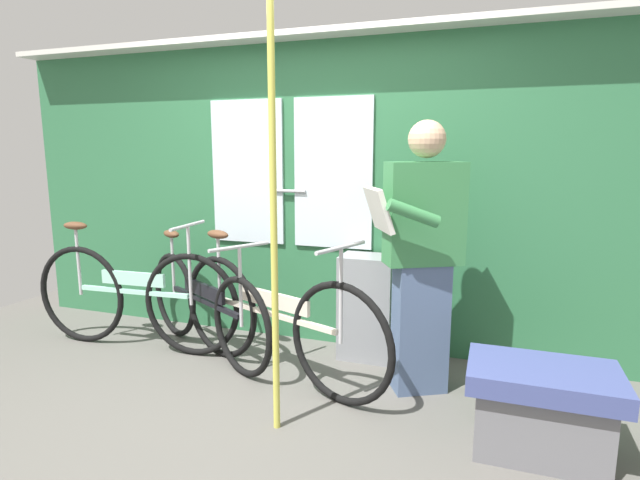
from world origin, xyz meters
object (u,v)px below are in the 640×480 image
(bicycle_by_pole, at_px, (204,305))
(handrail_pole, at_px, (274,221))
(passenger_reading_newspaper, at_px, (421,253))
(trash_bin_by_wall, at_px, (367,307))
(bench_seat_corner, at_px, (541,408))
(bicycle_near_door, at_px, (133,297))
(bicycle_leaning_behind, at_px, (273,320))

(bicycle_by_pole, height_order, handrail_pole, handrail_pole)
(bicycle_by_pole, bearing_deg, handrail_pole, -10.29)
(bicycle_by_pole, height_order, passenger_reading_newspaper, passenger_reading_newspaper)
(trash_bin_by_wall, height_order, bench_seat_corner, trash_bin_by_wall)
(bench_seat_corner, bearing_deg, bicycle_by_pole, 165.90)
(bicycle_by_pole, bearing_deg, bicycle_near_door, -140.51)
(bicycle_near_door, height_order, handrail_pole, handrail_pole)
(bicycle_leaning_behind, height_order, passenger_reading_newspaper, passenger_reading_newspaper)
(bicycle_near_door, relative_size, trash_bin_by_wall, 2.29)
(passenger_reading_newspaper, distance_m, bench_seat_corner, 1.04)
(bicycle_leaning_behind, xyz_separation_m, bench_seat_corner, (1.58, -0.35, -0.15))
(handrail_pole, bearing_deg, bench_seat_corner, 8.84)
(bicycle_near_door, height_order, passenger_reading_newspaper, passenger_reading_newspaper)
(bicycle_leaning_behind, relative_size, handrail_pole, 0.76)
(bicycle_leaning_behind, height_order, bench_seat_corner, bicycle_leaning_behind)
(handrail_pole, distance_m, bench_seat_corner, 1.60)
(bicycle_near_door, relative_size, handrail_pole, 0.76)
(bicycle_leaning_behind, distance_m, bicycle_by_pole, 0.68)
(bicycle_leaning_behind, height_order, trash_bin_by_wall, bicycle_leaning_behind)
(passenger_reading_newspaper, xyz_separation_m, handrail_pole, (-0.65, -0.69, 0.26))
(trash_bin_by_wall, bearing_deg, bicycle_near_door, -166.20)
(passenger_reading_newspaper, height_order, handrail_pole, handrail_pole)
(trash_bin_by_wall, bearing_deg, bicycle_by_pole, -164.45)
(bench_seat_corner, bearing_deg, trash_bin_by_wall, 141.06)
(trash_bin_by_wall, bearing_deg, bicycle_leaning_behind, -133.32)
(bicycle_by_pole, distance_m, bench_seat_corner, 2.31)
(bicycle_near_door, xyz_separation_m, bench_seat_corner, (2.78, -0.46, -0.16))
(passenger_reading_newspaper, relative_size, trash_bin_by_wall, 2.21)
(bicycle_near_door, bearing_deg, passenger_reading_newspaper, -2.67)
(bicycle_leaning_behind, xyz_separation_m, handrail_pole, (0.27, -0.56, 0.73))
(bicycle_by_pole, relative_size, passenger_reading_newspaper, 0.89)
(bicycle_leaning_behind, relative_size, trash_bin_by_wall, 2.31)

